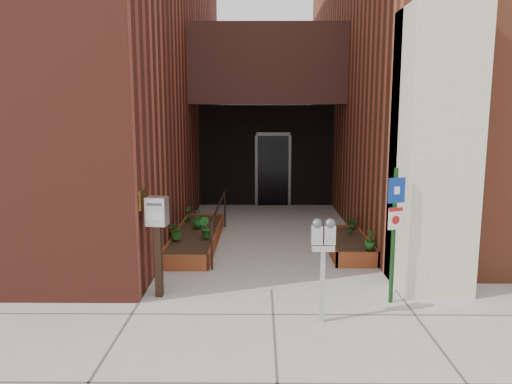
{
  "coord_description": "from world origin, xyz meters",
  "views": [
    {
      "loc": [
        -0.18,
        -7.65,
        2.85
      ],
      "look_at": [
        -0.26,
        1.8,
        1.29
      ],
      "focal_mm": 35.0,
      "sensor_mm": 36.0,
      "label": 1
    }
  ],
  "objects": [
    {
      "name": "ground",
      "position": [
        0.0,
        0.0,
        0.0
      ],
      "size": [
        80.0,
        80.0,
        0.0
      ],
      "primitive_type": "plane",
      "color": "#9E9991",
      "rests_on": "ground"
    },
    {
      "name": "shrub_right_b",
      "position": [
        1.69,
        2.43,
        0.45
      ],
      "size": [
        0.22,
        0.22,
        0.31
      ],
      "primitive_type": "imported",
      "rotation": [
        0.0,
        0.0,
        2.6
      ],
      "color": "#1A5117",
      "rests_on": "planter_right"
    },
    {
      "name": "parking_meter",
      "position": [
        0.66,
        -1.21,
        1.11
      ],
      "size": [
        0.32,
        0.15,
        1.44
      ],
      "color": "#B3B3B5",
      "rests_on": "ground"
    },
    {
      "name": "shrub_left_a",
      "position": [
        -1.85,
        2.01,
        0.5
      ],
      "size": [
        0.49,
        0.49,
        0.4
      ],
      "primitive_type": "imported",
      "rotation": [
        0.0,
        0.0,
        0.5
      ],
      "color": "#205719",
      "rests_on": "planter_left"
    },
    {
      "name": "shrub_right_a",
      "position": [
        1.85,
        1.3,
        0.49
      ],
      "size": [
        0.28,
        0.28,
        0.37
      ],
      "primitive_type": "imported",
      "rotation": [
        0.0,
        0.0,
        1.11
      ],
      "color": "#1E5819",
      "rests_on": "planter_right"
    },
    {
      "name": "planter_left",
      "position": [
        -1.55,
        2.7,
        0.13
      ],
      "size": [
        0.9,
        3.6,
        0.3
      ],
      "color": "brown",
      "rests_on": "ground"
    },
    {
      "name": "shrub_left_b",
      "position": [
        -1.31,
        2.17,
        0.5
      ],
      "size": [
        0.31,
        0.31,
        0.41
      ],
      "primitive_type": "imported",
      "rotation": [
        0.0,
        0.0,
        2.53
      ],
      "color": "#1B5E1B",
      "rests_on": "planter_left"
    },
    {
      "name": "handrail",
      "position": [
        -1.05,
        2.65,
        0.75
      ],
      "size": [
        0.04,
        3.34,
        0.9
      ],
      "color": "black",
      "rests_on": "ground"
    },
    {
      "name": "payment_dropbox",
      "position": [
        -1.74,
        -0.31,
        1.13
      ],
      "size": [
        0.34,
        0.27,
        1.56
      ],
      "color": "black",
      "rests_on": "ground"
    },
    {
      "name": "planter_right",
      "position": [
        1.6,
        2.2,
        0.13
      ],
      "size": [
        0.8,
        2.2,
        0.3
      ],
      "color": "brown",
      "rests_on": "ground"
    },
    {
      "name": "sign_post",
      "position": [
        1.78,
        -0.54,
        1.25
      ],
      "size": [
        0.27,
        0.11,
        2.03
      ],
      "color": "#143915",
      "rests_on": "ground"
    },
    {
      "name": "shrub_left_d",
      "position": [
        -1.85,
        3.68,
        0.48
      ],
      "size": [
        0.26,
        0.26,
        0.35
      ],
      "primitive_type": "imported",
      "rotation": [
        0.0,
        0.0,
        5.37
      ],
      "color": "#185016",
      "rests_on": "planter_left"
    },
    {
      "name": "architecture",
      "position": [
        -0.18,
        6.89,
        4.98
      ],
      "size": [
        20.0,
        14.6,
        10.0
      ],
      "color": "maroon",
      "rests_on": "ground"
    },
    {
      "name": "shrub_right_c",
      "position": [
        1.85,
        3.04,
        0.46
      ],
      "size": [
        0.29,
        0.29,
        0.32
      ],
      "primitive_type": "imported",
      "rotation": [
        0.0,
        0.0,
        4.72
      ],
      "color": "#2A5D1A",
      "rests_on": "planter_right"
    },
    {
      "name": "shrub_left_c",
      "position": [
        -1.55,
        3.02,
        0.5
      ],
      "size": [
        0.32,
        0.32,
        0.41
      ],
      "primitive_type": "imported",
      "rotation": [
        0.0,
        0.0,
        4.04
      ],
      "color": "#1C6322",
      "rests_on": "planter_left"
    }
  ]
}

